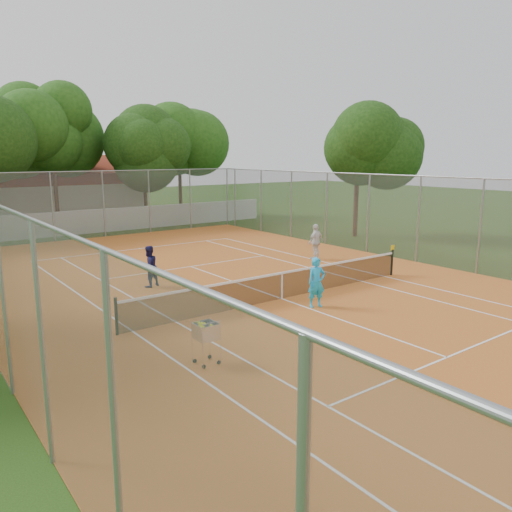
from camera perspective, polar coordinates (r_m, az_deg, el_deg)
ground at (r=17.43m, az=2.96°, el=-4.98°), size 120.00×120.00×0.00m
court_pad at (r=17.43m, az=2.96°, el=-4.95°), size 18.00×34.00×0.02m
court_lines at (r=17.43m, az=2.96°, el=-4.90°), size 10.98×23.78×0.01m
tennis_net at (r=17.30m, az=2.98°, el=-3.36°), size 11.88×0.10×0.98m
perimeter_fence at (r=16.98m, az=3.03°, el=1.51°), size 18.00×34.00×4.00m
boundary_wall at (r=33.86m, az=-18.05°, el=3.80°), size 26.00×0.30×1.50m
clubhouse at (r=42.83m, az=-25.11°, el=6.73°), size 16.40×9.00×4.40m
tropical_trees at (r=36.45m, az=-20.03°, el=10.89°), size 29.00×19.00×10.00m
player_near at (r=16.43m, az=6.93°, el=-3.02°), size 0.69×0.56×1.65m
player_far_left at (r=19.23m, az=-12.14°, el=-1.18°), size 0.89×0.77×1.57m
player_far_right at (r=24.00m, az=6.86°, el=1.64°), size 1.05×0.56×1.70m
ball_hopper at (r=12.05m, az=-5.70°, el=-9.74°), size 0.69×0.69×1.12m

